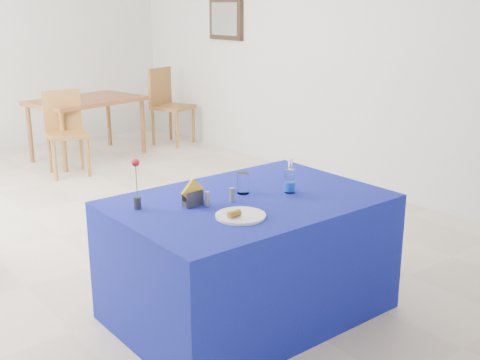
# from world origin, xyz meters

# --- Properties ---
(floor) EXTENTS (7.00, 7.00, 0.00)m
(floor) POSITION_xyz_m (0.00, 0.00, 0.00)
(floor) COLOR beige
(floor) RESTS_ON ground
(room_shell) EXTENTS (7.00, 7.00, 7.00)m
(room_shell) POSITION_xyz_m (0.00, 0.00, 1.75)
(room_shell) COLOR silver
(room_shell) RESTS_ON ground
(picture_frame) EXTENTS (0.06, 0.64, 0.52)m
(picture_frame) POSITION_xyz_m (2.47, 1.60, 1.70)
(picture_frame) COLOR black
(picture_frame) RESTS_ON room_shell
(picture_art) EXTENTS (0.02, 0.52, 0.40)m
(picture_art) POSITION_xyz_m (2.44, 1.60, 1.70)
(picture_art) COLOR #998C66
(picture_art) RESTS_ON room_shell
(plate) EXTENTS (0.28, 0.28, 0.01)m
(plate) POSITION_xyz_m (-0.38, -2.25, 0.77)
(plate) COLOR white
(plate) RESTS_ON blue_table
(drinking_glass) EXTENTS (0.08, 0.08, 0.13)m
(drinking_glass) POSITION_xyz_m (-0.09, -1.92, 0.82)
(drinking_glass) COLOR white
(drinking_glass) RESTS_ON blue_table
(salt_shaker) EXTENTS (0.03, 0.03, 0.08)m
(salt_shaker) POSITION_xyz_m (-0.40, -1.98, 0.80)
(salt_shaker) COLOR gray
(salt_shaker) RESTS_ON blue_table
(pepper_shaker) EXTENTS (0.03, 0.03, 0.08)m
(pepper_shaker) POSITION_xyz_m (-0.25, -2.01, 0.80)
(pepper_shaker) COLOR slate
(pepper_shaker) RESTS_ON blue_table
(blue_table) EXTENTS (1.60, 1.10, 0.76)m
(blue_table) POSITION_xyz_m (-0.13, -2.02, 0.38)
(blue_table) COLOR navy
(blue_table) RESTS_ON floor
(water_bottle) EXTENTS (0.07, 0.07, 0.21)m
(water_bottle) POSITION_xyz_m (0.14, -2.09, 0.83)
(water_bottle) COLOR white
(water_bottle) RESTS_ON blue_table
(napkin_holder) EXTENTS (0.15, 0.06, 0.16)m
(napkin_holder) POSITION_xyz_m (-0.47, -1.92, 0.81)
(napkin_holder) COLOR #3D3D43
(napkin_holder) RESTS_ON blue_table
(rose_vase) EXTENTS (0.05, 0.05, 0.29)m
(rose_vase) POSITION_xyz_m (-0.75, -1.77, 0.90)
(rose_vase) COLOR #25252A
(rose_vase) RESTS_ON blue_table
(oak_table) EXTENTS (1.46, 1.09, 0.76)m
(oak_table) POSITION_xyz_m (0.83, 2.34, 0.68)
(oak_table) COLOR #96542B
(oak_table) RESTS_ON floor
(chair_bg_left) EXTENTS (0.51, 0.51, 0.95)m
(chair_bg_left) POSITION_xyz_m (0.32, 1.81, 0.55)
(chair_bg_left) COLOR olive
(chair_bg_left) RESTS_ON floor
(chair_bg_right) EXTENTS (0.60, 0.60, 1.04)m
(chair_bg_right) POSITION_xyz_m (2.06, 2.42, 0.60)
(chair_bg_right) COLOR olive
(chair_bg_right) RESTS_ON floor
(banana_pieces) EXTENTS (0.08, 0.04, 0.04)m
(banana_pieces) POSITION_xyz_m (-0.43, -2.26, 0.79)
(banana_pieces) COLOR gold
(banana_pieces) RESTS_ON plate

